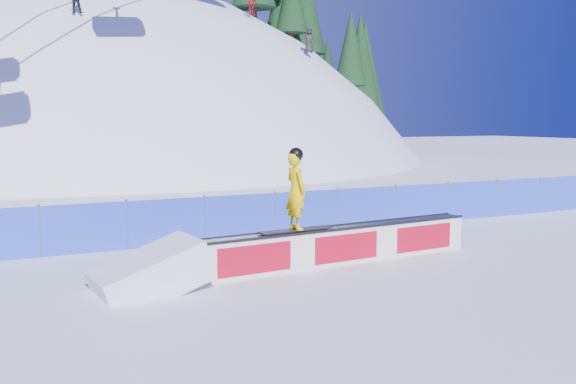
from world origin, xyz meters
name	(u,v)px	position (x,y,z in m)	size (l,w,h in m)	color
ground	(404,267)	(0.00, 0.00, 0.00)	(160.00, 160.00, 0.00)	white
snow_hill	(95,374)	(0.00, 42.00, -18.00)	(64.00, 64.00, 64.00)	white
treeline	(319,36)	(20.94, 41.59, 10.77)	(17.35, 13.39, 18.87)	#302013
safety_fence	(307,212)	(0.00, 4.50, 0.60)	(22.05, 0.05, 1.30)	blue
rail_box	(341,245)	(-1.07, 0.89, 0.41)	(7.02, 1.07, 0.84)	white
snow_ramp	(151,290)	(-5.44, 0.53, 0.00)	(2.01, 1.34, 0.75)	white
snowboarder	(296,190)	(-2.24, 0.79, 1.71)	(1.71, 0.61, 1.77)	black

